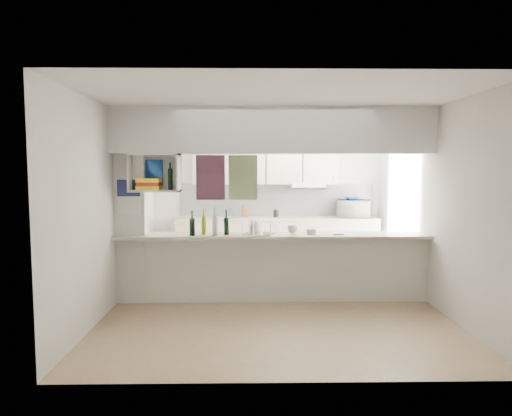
{
  "coord_description": "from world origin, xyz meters",
  "views": [
    {
      "loc": [
        -0.32,
        -6.1,
        1.81
      ],
      "look_at": [
        -0.22,
        0.5,
        1.23
      ],
      "focal_mm": 32.0,
      "sensor_mm": 36.0,
      "label": 1
    }
  ],
  "objects_px": {
    "dish_rack": "(259,228)",
    "wine_bottles": "(210,225)",
    "microwave": "(353,209)",
    "bowl": "(351,198)"
  },
  "relations": [
    {
      "from": "dish_rack",
      "to": "wine_bottles",
      "type": "relative_size",
      "value": 0.91
    },
    {
      "from": "microwave",
      "to": "bowl",
      "type": "bearing_deg",
      "value": 41.29
    },
    {
      "from": "bowl",
      "to": "wine_bottles",
      "type": "bearing_deg",
      "value": -137.94
    },
    {
      "from": "dish_rack",
      "to": "microwave",
      "type": "bearing_deg",
      "value": 67.23
    },
    {
      "from": "bowl",
      "to": "wine_bottles",
      "type": "distance_m",
      "value": 3.21
    },
    {
      "from": "microwave",
      "to": "dish_rack",
      "type": "distance_m",
      "value": 2.76
    },
    {
      "from": "microwave",
      "to": "dish_rack",
      "type": "bearing_deg",
      "value": 58.61
    },
    {
      "from": "bowl",
      "to": "dish_rack",
      "type": "xyz_separation_m",
      "value": [
        -1.72,
        -2.1,
        -0.26
      ]
    },
    {
      "from": "wine_bottles",
      "to": "dish_rack",
      "type": "bearing_deg",
      "value": 4.03
    },
    {
      "from": "microwave",
      "to": "wine_bottles",
      "type": "relative_size",
      "value": 1.1
    }
  ]
}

